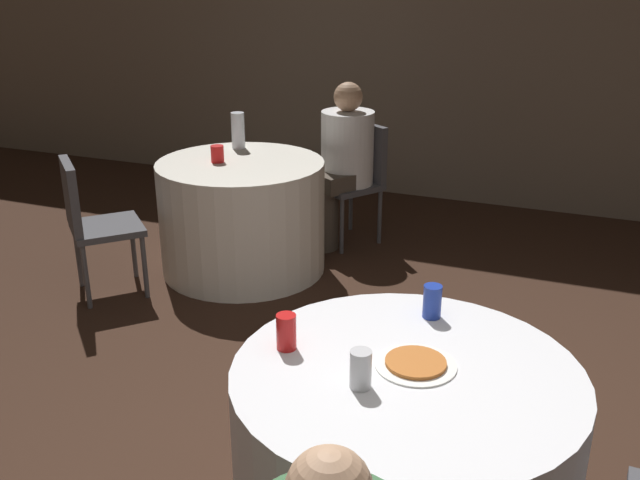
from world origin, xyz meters
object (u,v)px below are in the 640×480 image
(table_far, at_px, (242,217))
(pizza_plate_near, at_px, (415,363))
(table_near, at_px, (402,467))
(person_white_shirt, at_px, (340,164))
(chair_far_southwest, at_px, (90,216))
(chair_far_northeast, at_px, (357,171))
(bottle_far, at_px, (238,130))
(soda_can_blue, at_px, (432,301))
(soda_can_red, at_px, (286,332))
(soda_can_silver, at_px, (361,369))

(table_far, distance_m, pizza_plate_near, 2.58)
(table_near, height_order, person_white_shirt, person_white_shirt)
(table_far, bearing_deg, chair_far_southwest, -133.50)
(chair_far_northeast, bearing_deg, bottle_far, 67.55)
(table_far, bearing_deg, pizza_plate_near, -50.04)
(table_far, xyz_separation_m, person_white_shirt, (0.43, 0.66, 0.23))
(person_white_shirt, bearing_deg, bottle_far, 62.86)
(soda_can_blue, height_order, bottle_far, bottle_far)
(table_near, xyz_separation_m, chair_far_southwest, (-2.27, 1.31, 0.15))
(chair_far_southwest, height_order, bottle_far, bottle_far)
(chair_far_southwest, relative_size, bottle_far, 3.50)
(soda_can_red, height_order, soda_can_blue, same)
(pizza_plate_near, bearing_deg, person_white_shirt, 114.69)
(person_white_shirt, relative_size, soda_can_blue, 9.44)
(chair_far_southwest, distance_m, soda_can_red, 2.30)
(soda_can_red, bearing_deg, soda_can_silver, -23.09)
(chair_far_northeast, bearing_deg, table_near, 144.83)
(soda_can_silver, bearing_deg, bottle_far, 124.60)
(person_white_shirt, relative_size, bottle_far, 4.76)
(chair_far_southwest, distance_m, soda_can_silver, 2.62)
(chair_far_southwest, xyz_separation_m, bottle_far, (0.47, 1.00, 0.34))
(table_far, distance_m, bottle_far, 0.61)
(table_near, height_order, bottle_far, bottle_far)
(bottle_far, bearing_deg, chair_far_northeast, 34.41)
(person_white_shirt, height_order, soda_can_blue, person_white_shirt)
(chair_far_northeast, distance_m, pizza_plate_near, 2.97)
(soda_can_silver, xyz_separation_m, soda_can_blue, (0.09, 0.52, 0.00))
(soda_can_blue, bearing_deg, bottle_far, 132.76)
(chair_far_southwest, bearing_deg, soda_can_red, 8.22)
(soda_can_blue, bearing_deg, table_near, -87.76)
(table_far, height_order, person_white_shirt, person_white_shirt)
(chair_far_southwest, bearing_deg, soda_can_silver, 9.72)
(pizza_plate_near, height_order, soda_can_red, soda_can_red)
(person_white_shirt, xyz_separation_m, soda_can_blue, (1.17, -2.28, 0.20))
(soda_can_silver, bearing_deg, pizza_plate_near, 55.21)
(chair_far_southwest, bearing_deg, table_near, 13.52)
(soda_can_silver, height_order, soda_can_blue, same)
(chair_far_southwest, bearing_deg, bottle_far, 108.14)
(table_near, xyz_separation_m, soda_can_silver, (-0.11, -0.14, 0.43))
(table_near, relative_size, person_white_shirt, 0.96)
(chair_far_northeast, bearing_deg, soda_can_red, 137.22)
(table_near, height_order, soda_can_blue, soda_can_blue)
(person_white_shirt, bearing_deg, table_far, 90.00)
(soda_can_silver, relative_size, bottle_far, 0.50)
(pizza_plate_near, bearing_deg, chair_far_southwest, 150.95)
(soda_can_silver, bearing_deg, chair_far_southwest, 146.22)
(table_near, distance_m, chair_far_southwest, 2.63)
(table_far, bearing_deg, soda_can_blue, -45.06)
(table_far, xyz_separation_m, chair_far_northeast, (0.52, 0.79, 0.15))
(soda_can_blue, bearing_deg, chair_far_southwest, 157.66)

